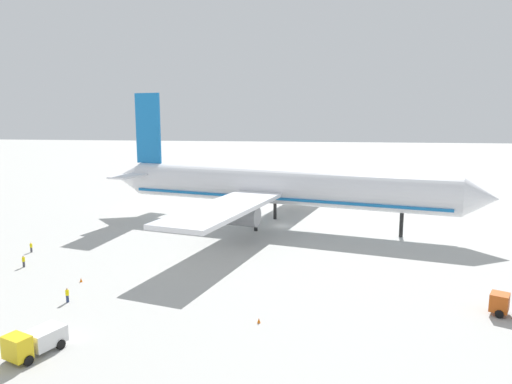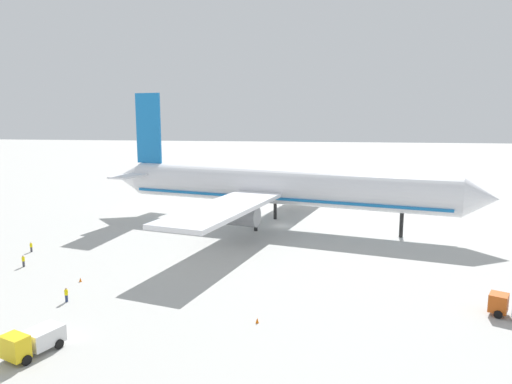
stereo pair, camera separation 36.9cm
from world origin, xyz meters
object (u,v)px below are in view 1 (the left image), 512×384
(airliner, at_px, (275,187))
(ground_worker_0, at_px, (31,247))
(ground_worker_3, at_px, (24,261))
(ground_worker_2, at_px, (67,295))
(traffic_cone_1, at_px, (81,280))
(service_truck_0, at_px, (35,341))
(baggage_cart_0, at_px, (371,193))
(traffic_cone_0, at_px, (259,320))

(airliner, relative_size, ground_worker_0, 47.82)
(ground_worker_3, bearing_deg, ground_worker_0, 116.50)
(ground_worker_2, distance_m, traffic_cone_1, 6.79)
(service_truck_0, bearing_deg, airliner, 72.63)
(ground_worker_0, bearing_deg, baggage_cart_0, 46.76)
(baggage_cart_0, distance_m, traffic_cone_0, 85.94)
(ground_worker_3, height_order, traffic_cone_0, ground_worker_3)
(ground_worker_0, xyz_separation_m, traffic_cone_1, (14.80, -11.56, -0.54))
(ground_worker_2, xyz_separation_m, ground_worker_3, (-13.17, 11.05, -0.01))
(baggage_cart_0, bearing_deg, airliner, -119.71)
(ground_worker_0, bearing_deg, traffic_cone_0, -27.16)
(service_truck_0, bearing_deg, baggage_cart_0, 67.11)
(ground_worker_0, relative_size, traffic_cone_0, 2.93)
(ground_worker_2, height_order, traffic_cone_0, ground_worker_2)
(baggage_cart_0, xyz_separation_m, ground_worker_2, (-42.84, -81.33, 0.22))
(ground_worker_2, bearing_deg, traffic_cone_0, -5.71)
(ground_worker_2, xyz_separation_m, traffic_cone_1, (-1.86, 6.50, -0.60))
(service_truck_0, bearing_deg, ground_worker_3, 126.40)
(ground_worker_2, height_order, traffic_cone_1, ground_worker_2)
(service_truck_0, height_order, ground_worker_3, service_truck_0)
(ground_worker_0, xyz_separation_m, ground_worker_2, (16.66, -18.06, 0.07))
(traffic_cone_0, bearing_deg, baggage_cart_0, 76.67)
(baggage_cart_0, relative_size, ground_worker_3, 2.07)
(baggage_cart_0, xyz_separation_m, traffic_cone_0, (-19.81, -83.63, -0.39))
(traffic_cone_0, relative_size, traffic_cone_1, 1.00)
(service_truck_0, distance_m, ground_worker_0, 35.96)
(baggage_cart_0, relative_size, traffic_cone_1, 6.45)
(ground_worker_3, height_order, traffic_cone_1, ground_worker_3)
(baggage_cart_0, relative_size, traffic_cone_0, 6.45)
(airliner, height_order, ground_worker_0, airliner)
(ground_worker_2, relative_size, ground_worker_3, 1.01)
(airliner, bearing_deg, traffic_cone_0, -86.47)
(ground_worker_3, xyz_separation_m, traffic_cone_1, (11.31, -4.55, -0.60))
(airliner, distance_m, ground_worker_3, 46.01)
(traffic_cone_1, bearing_deg, service_truck_0, -73.34)
(baggage_cart_0, bearing_deg, ground_worker_0, -133.24)
(traffic_cone_0, bearing_deg, airliner, 93.53)
(airliner, height_order, traffic_cone_1, airliner)
(ground_worker_0, distance_m, traffic_cone_0, 44.62)
(baggage_cart_0, bearing_deg, ground_worker_3, -128.56)
(ground_worker_0, height_order, ground_worker_3, ground_worker_3)
(airliner, relative_size, service_truck_0, 13.42)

